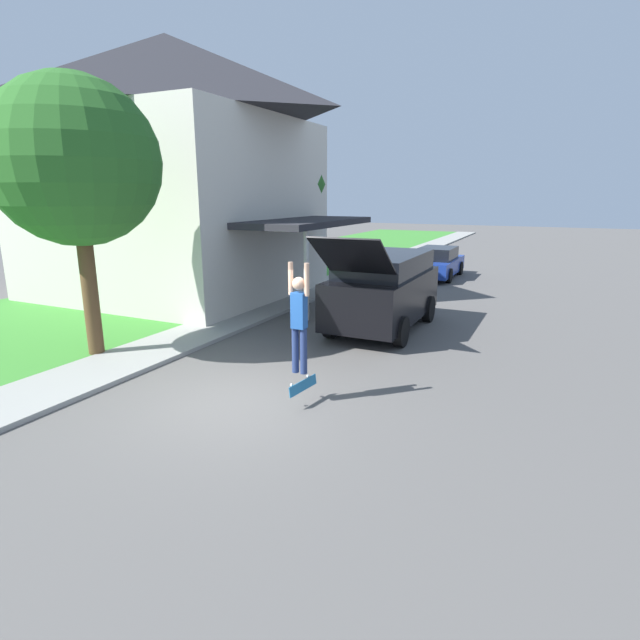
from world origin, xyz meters
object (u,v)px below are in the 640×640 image
Objects in this scene: suv_parked at (384,289)px; car_down_street at (437,263)px; lawn_tree_far at (288,185)px; skateboard at (303,385)px; skateboarder at (299,317)px; lawn_tree_near at (75,163)px.

car_down_street is at bearing 94.02° from suv_parked.
lawn_tree_far reaches higher than skateboard.
skateboard is at bearing -86.18° from suv_parked.
lawn_tree_far is 1.33× the size of car_down_street.
lawn_tree_near is at bearing 176.60° from skateboarder.
lawn_tree_far is 13.42m from skateboard.
lawn_tree_near reaches higher than skateboarder.
car_down_street is (4.70, 15.38, -3.78)m from lawn_tree_near.
suv_parked is at bearing 93.82° from skateboard.
suv_parked is 2.65× the size of skateboarder.
skateboarder is at bearing -3.40° from lawn_tree_near.
car_down_street is (5.38, 4.60, -3.48)m from lawn_tree_far.
lawn_tree_far is at bearing 93.62° from lawn_tree_near.
lawn_tree_far reaches higher than suv_parked.
lawn_tree_far is 1.06× the size of suv_parked.
suv_parked is (6.09, -5.39, -2.99)m from lawn_tree_far.
lawn_tree_far is at bearing 138.49° from suv_parked.
suv_parked is at bearing -85.98° from car_down_street.
skateboard is (1.09, -15.73, -0.34)m from car_down_street.
suv_parked reaches higher than skateboard.
lawn_tree_near is at bearing 176.53° from skateboard.
car_down_street is at bearing 93.95° from skateboard.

